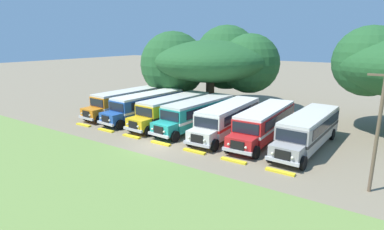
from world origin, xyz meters
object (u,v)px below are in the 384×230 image
object	(u,v)px
broad_shade_tree	(211,61)
utility_pole	(379,127)
parked_bus_slot_6	(309,129)
parked_bus_slot_4	(228,117)
parked_bus_slot_1	(147,105)
parked_bus_slot_3	(198,112)
parked_bus_slot_2	(173,109)
parked_bus_slot_0	(127,101)
parked_bus_slot_5	(264,122)

from	to	relation	value
broad_shade_tree	utility_pole	bearing A→B (deg)	-37.74
parked_bus_slot_6	parked_bus_slot_4	bearing A→B (deg)	-84.77
utility_pole	parked_bus_slot_1	bearing A→B (deg)	165.89
utility_pole	parked_bus_slot_3	bearing A→B (deg)	160.06
parked_bus_slot_4	utility_pole	distance (m)	13.74
parked_bus_slot_2	parked_bus_slot_3	size ratio (longest dim) A/B	1.00
parked_bus_slot_0	parked_bus_slot_4	bearing A→B (deg)	90.95
parked_bus_slot_2	utility_pole	world-z (taller)	utility_pole
parked_bus_slot_0	parked_bus_slot_2	size ratio (longest dim) A/B	1.00
parked_bus_slot_1	broad_shade_tree	bearing A→B (deg)	169.82
parked_bus_slot_0	parked_bus_slot_3	world-z (taller)	same
utility_pole	parked_bus_slot_4	bearing A→B (deg)	155.68
parked_bus_slot_5	parked_bus_slot_6	world-z (taller)	same
parked_bus_slot_6	utility_pole	xyz separation A→B (m)	(5.06, -5.89, 2.40)
parked_bus_slot_5	utility_pole	xyz separation A→B (m)	(8.87, -5.94, 2.40)
parked_bus_slot_4	parked_bus_slot_5	bearing A→B (deg)	93.90
parked_bus_slot_1	parked_bus_slot_2	bearing A→B (deg)	93.31
parked_bus_slot_3	parked_bus_slot_6	world-z (taller)	same
parked_bus_slot_1	parked_bus_slot_4	xyz separation A→B (m)	(10.34, -0.13, 0.00)
parked_bus_slot_4	utility_pole	xyz separation A→B (m)	(12.33, -5.57, 2.40)
parked_bus_slot_1	parked_bus_slot_2	distance (m)	3.75
parked_bus_slot_1	utility_pole	xyz separation A→B (m)	(22.67, -5.70, 2.40)
parked_bus_slot_4	utility_pole	bearing A→B (deg)	63.50
parked_bus_slot_4	utility_pole	size ratio (longest dim) A/B	1.46
parked_bus_slot_3	parked_bus_slot_1	bearing A→B (deg)	-85.62
parked_bus_slot_4	broad_shade_tree	distance (m)	13.50
parked_bus_slot_2	parked_bus_slot_3	distance (m)	3.09
parked_bus_slot_6	parked_bus_slot_2	bearing A→B (deg)	-86.38
parked_bus_slot_0	parked_bus_slot_6	size ratio (longest dim) A/B	1.00
parked_bus_slot_5	broad_shade_tree	distance (m)	15.54
parked_bus_slot_0	parked_bus_slot_5	bearing A→B (deg)	92.51
parked_bus_slot_0	parked_bus_slot_4	xyz separation A→B (m)	(13.81, -0.41, 0.00)
parked_bus_slot_5	broad_shade_tree	size ratio (longest dim) A/B	0.62
parked_bus_slot_5	parked_bus_slot_4	bearing A→B (deg)	-85.16
parked_bus_slot_2	utility_pole	size ratio (longest dim) A/B	1.46
parked_bus_slot_3	broad_shade_tree	bearing A→B (deg)	-152.09
parked_bus_slot_2	parked_bus_slot_3	xyz separation A→B (m)	(3.09, 0.07, 0.00)
parked_bus_slot_6	utility_pole	size ratio (longest dim) A/B	1.46
parked_bus_slot_3	parked_bus_slot_5	bearing A→B (deg)	95.69
parked_bus_slot_6	broad_shade_tree	world-z (taller)	broad_shade_tree
parked_bus_slot_2	parked_bus_slot_5	bearing A→B (deg)	94.74
utility_pole	parked_bus_slot_5	bearing A→B (deg)	146.20
parked_bus_slot_2	parked_bus_slot_6	bearing A→B (deg)	94.13
parked_bus_slot_2	parked_bus_slot_3	world-z (taller)	same
parked_bus_slot_4	utility_pole	world-z (taller)	utility_pole
parked_bus_slot_1	parked_bus_slot_2	xyz separation A→B (m)	(3.75, -0.03, 0.00)
parked_bus_slot_0	parked_bus_slot_1	bearing A→B (deg)	88.01
parked_bus_slot_1	parked_bus_slot_6	size ratio (longest dim) A/B	1.00
parked_bus_slot_5	utility_pole	world-z (taller)	utility_pole
parked_bus_slot_4	parked_bus_slot_0	bearing A→B (deg)	-93.88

